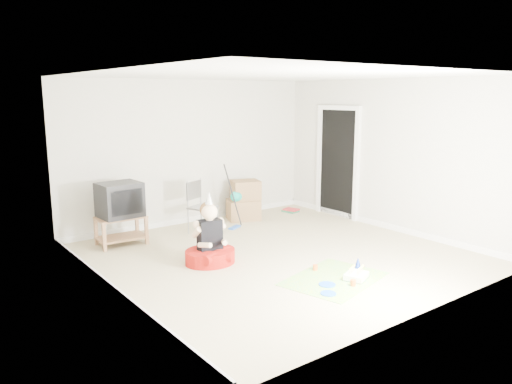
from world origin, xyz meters
TOP-DOWN VIEW (x-y plane):
  - ground at (0.00, 0.00)m, footprint 5.00×5.00m
  - doorway_recess at (2.48, 1.20)m, footprint 0.02×0.90m
  - tv_stand at (-1.64, 1.88)m, footprint 0.75×0.49m
  - crt_tv at (-1.64, 1.88)m, footprint 0.65×0.55m
  - folding_chair at (-0.25, 1.72)m, footprint 0.53×0.52m
  - cardboard_boxes at (0.84, 2.04)m, footprint 0.71×0.62m
  - floor_mop at (0.34, 1.62)m, footprint 0.29×0.35m
  - book_pile at (1.97, 1.97)m, footprint 0.29×0.33m
  - seated_woman at (-0.99, 0.29)m, footprint 0.80×0.80m
  - party_mat at (-0.04, -1.20)m, footprint 1.50×1.24m
  - birthday_cake at (0.17, -1.38)m, footprint 0.37×0.34m
  - blue_plate_near at (-0.27, -1.30)m, footprint 0.24×0.24m
  - blue_plate_far at (-0.46, -1.51)m, footprint 0.22×0.22m
  - orange_cup_near at (-0.02, -0.82)m, footprint 0.09×0.09m
  - orange_cup_far at (-0.03, -1.51)m, footprint 0.07×0.07m
  - blue_party_hat at (0.49, -1.13)m, footprint 0.12×0.12m

SIDE VIEW (x-z plane):
  - ground at x=0.00m, z-range 0.00..0.00m
  - party_mat at x=-0.04m, z-range 0.00..0.01m
  - blue_plate_far at x=-0.46m, z-range 0.01..0.02m
  - blue_plate_near at x=-0.27m, z-range 0.01..0.02m
  - book_pile at x=1.97m, z-range 0.00..0.06m
  - birthday_cake at x=0.17m, z-range -0.03..0.12m
  - orange_cup_near at x=-0.02m, z-range 0.01..0.08m
  - orange_cup_far at x=-0.03m, z-range 0.01..0.08m
  - blue_party_hat at x=0.49m, z-range 0.01..0.16m
  - seated_woman at x=-0.99m, z-range -0.29..0.74m
  - floor_mop at x=0.34m, z-range -0.30..0.82m
  - tv_stand at x=-1.64m, z-range 0.04..0.50m
  - cardboard_boxes at x=0.84m, z-range -0.01..0.73m
  - folding_chair at x=-0.25m, z-range -0.01..0.90m
  - crt_tv at x=-1.64m, z-range 0.46..1.00m
  - doorway_recess at x=2.48m, z-range 0.00..2.05m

